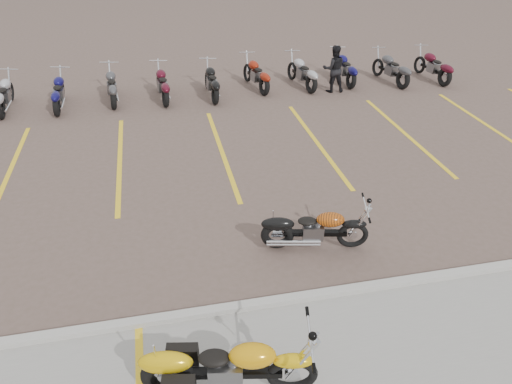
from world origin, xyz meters
The scene contains 7 objects.
ground centered at (0.00, 0.00, 0.00)m, with size 100.00×100.00×0.00m, color brown.
curb centered at (0.00, -2.00, 0.06)m, with size 60.00×0.18×0.12m, color #ADAAA3.
parking_stripes centered at (0.00, 4.00, 0.00)m, with size 38.00×5.50×0.01m, color yellow, non-canonical shape.
yellow_cruiser centered at (-1.11, -3.52, 0.50)m, with size 2.41×0.63×1.00m.
flame_cruiser centered at (1.07, -0.60, 0.43)m, with size 2.07×0.58×0.86m.
person_b centered at (4.55, 7.88, 0.81)m, with size 0.78×0.61×1.61m, color black.
bg_bike_row centered at (-0.53, 8.56, 0.55)m, with size 18.95×2.04×1.10m.
Camera 1 is at (-1.67, -8.08, 6.03)m, focal length 35.00 mm.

